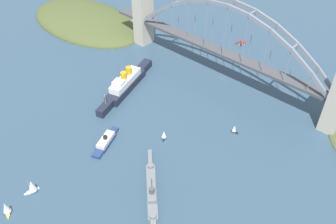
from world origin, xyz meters
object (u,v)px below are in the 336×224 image
(naval_cruiser, at_px, (152,191))
(seaplane_taxiing_near_bridge, at_px, (241,43))
(harbor_arch_bridge, at_px, (226,49))
(ocean_liner, at_px, (126,84))
(small_boat_1, at_px, (32,186))
(small_boat_3, at_px, (234,129))
(harbor_ferry_steamer, at_px, (106,141))
(small_boat_0, at_px, (164,134))
(small_boat_4, at_px, (6,208))

(naval_cruiser, height_order, seaplane_taxiing_near_bridge, naval_cruiser)
(harbor_arch_bridge, xyz_separation_m, ocean_liner, (56.65, 72.53, -25.86))
(small_boat_1, relative_size, small_boat_3, 1.54)
(harbor_ferry_steamer, distance_m, small_boat_1, 62.73)
(naval_cruiser, xyz_separation_m, harbor_ferry_steamer, (59.49, -11.20, -0.44))
(small_boat_0, bearing_deg, small_boat_1, 71.43)
(ocean_liner, relative_size, small_boat_3, 11.20)
(naval_cruiser, bearing_deg, small_boat_4, 50.34)
(small_boat_0, bearing_deg, small_boat_3, -131.53)
(ocean_liner, distance_m, naval_cruiser, 121.30)
(ocean_liner, bearing_deg, small_boat_4, 105.33)
(small_boat_4, bearing_deg, naval_cruiser, -129.66)
(small_boat_0, relative_size, small_boat_1, 0.71)
(naval_cruiser, height_order, small_boat_3, naval_cruiser)
(naval_cruiser, relative_size, seaplane_taxiing_near_bridge, 5.80)
(naval_cruiser, distance_m, seaplane_taxiing_near_bridge, 217.50)
(ocean_liner, relative_size, small_boat_4, 8.20)
(naval_cruiser, distance_m, small_boat_3, 87.78)
(harbor_ferry_steamer, distance_m, seaplane_taxiing_near_bridge, 196.82)
(small_boat_1, bearing_deg, small_boat_0, -108.57)
(naval_cruiser, xyz_separation_m, small_boat_3, (-7.60, -87.45, 0.96))
(small_boat_3, bearing_deg, ocean_liner, 9.09)
(small_boat_4, bearing_deg, seaplane_taxiing_near_bridge, -89.18)
(seaplane_taxiing_near_bridge, xyz_separation_m, small_boat_3, (-71.26, 120.53, 1.42))
(harbor_ferry_steamer, xyz_separation_m, small_boat_4, (0.18, 83.17, 2.63))
(harbor_arch_bridge, bearing_deg, small_boat_3, 131.80)
(ocean_liner, distance_m, small_boat_4, 147.66)
(naval_cruiser, bearing_deg, small_boat_1, 39.55)
(harbor_ferry_steamer, relative_size, small_boat_3, 4.37)
(small_boat_3, bearing_deg, harbor_ferry_steamer, 48.65)
(small_boat_1, height_order, small_boat_4, small_boat_1)
(small_boat_4, bearing_deg, small_boat_1, -82.93)
(ocean_liner, xyz_separation_m, small_boat_1, (-36.47, 121.83, -0.54))
(ocean_liner, xyz_separation_m, small_boat_0, (-68.96, 25.15, -1.99))
(ocean_liner, distance_m, seaplane_taxiing_near_bridge, 141.98)
(small_boat_0, height_order, small_boat_3, small_boat_0)
(small_boat_1, height_order, small_boat_3, small_boat_1)
(small_boat_1, distance_m, small_boat_3, 155.42)
(seaplane_taxiing_near_bridge, height_order, small_boat_1, small_boat_1)
(seaplane_taxiing_near_bridge, bearing_deg, small_boat_4, 90.82)
(naval_cruiser, xyz_separation_m, seaplane_taxiing_near_bridge, (63.66, -207.98, -0.46))
(harbor_arch_bridge, height_order, harbor_ferry_steamer, harbor_arch_bridge)
(seaplane_taxiing_near_bridge, height_order, small_boat_3, small_boat_3)
(ocean_liner, distance_m, small_boat_3, 107.68)
(ocean_liner, bearing_deg, small_boat_1, 106.67)
(ocean_liner, height_order, seaplane_taxiing_near_bridge, ocean_liner)
(small_boat_1, xyz_separation_m, small_boat_4, (-2.55, 20.58, -0.55))
(naval_cruiser, xyz_separation_m, small_boat_4, (59.67, 71.97, 2.19))
(ocean_liner, height_order, small_boat_4, ocean_liner)
(harbor_arch_bridge, distance_m, ocean_liner, 95.60)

